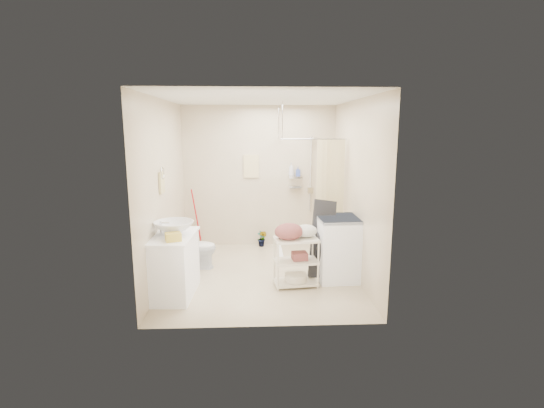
{
  "coord_description": "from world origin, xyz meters",
  "views": [
    {
      "loc": [
        -0.09,
        -5.68,
        2.19
      ],
      "look_at": [
        0.17,
        0.25,
        1.04
      ],
      "focal_mm": 26.0,
      "sensor_mm": 36.0,
      "label": 1
    }
  ],
  "objects_px": {
    "vanity": "(174,265)",
    "toilet": "(195,247)",
    "laundry_rack": "(296,257)",
    "washing_machine": "(339,248)"
  },
  "relations": [
    {
      "from": "vanity",
      "to": "laundry_rack",
      "type": "height_order",
      "value": "laundry_rack"
    },
    {
      "from": "vanity",
      "to": "toilet",
      "type": "height_order",
      "value": "vanity"
    },
    {
      "from": "washing_machine",
      "to": "vanity",
      "type": "bearing_deg",
      "value": -170.82
    },
    {
      "from": "toilet",
      "to": "washing_machine",
      "type": "relative_size",
      "value": 0.72
    },
    {
      "from": "vanity",
      "to": "toilet",
      "type": "distance_m",
      "value": 1.04
    },
    {
      "from": "toilet",
      "to": "washing_machine",
      "type": "height_order",
      "value": "washing_machine"
    },
    {
      "from": "toilet",
      "to": "washing_machine",
      "type": "distance_m",
      "value": 2.25
    },
    {
      "from": "toilet",
      "to": "laundry_rack",
      "type": "height_order",
      "value": "laundry_rack"
    },
    {
      "from": "vanity",
      "to": "toilet",
      "type": "relative_size",
      "value": 1.41
    },
    {
      "from": "toilet",
      "to": "laundry_rack",
      "type": "relative_size",
      "value": 0.8
    }
  ]
}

